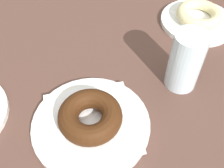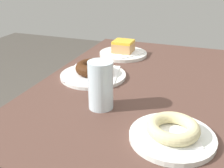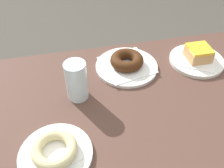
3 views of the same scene
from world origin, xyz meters
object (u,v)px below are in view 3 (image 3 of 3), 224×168
at_px(donut_glazed_square, 198,53).
at_px(water_glass, 77,81).
at_px(plate_chocolate_ring, 127,66).
at_px(donut_chocolate_ring, 127,60).
at_px(plate_sugar_ring, 56,154).
at_px(plate_glazed_square, 196,60).
at_px(donut_sugar_ring, 54,149).

bearing_deg(donut_glazed_square, water_glass, -169.46).
relative_size(plate_chocolate_ring, donut_chocolate_ring, 1.88).
relative_size(plate_sugar_ring, plate_chocolate_ring, 0.85).
relative_size(plate_glazed_square, donut_glazed_square, 2.48).
height_order(plate_glazed_square, donut_chocolate_ring, donut_chocolate_ring).
xyz_separation_m(donut_chocolate_ring, water_glass, (-0.19, -0.11, 0.03)).
relative_size(donut_sugar_ring, plate_chocolate_ring, 0.52).
bearing_deg(donut_glazed_square, donut_sugar_ring, -151.68).
bearing_deg(donut_chocolate_ring, water_glass, -150.50).
bearing_deg(plate_sugar_ring, water_glass, 68.14).
xyz_separation_m(donut_glazed_square, water_glass, (-0.46, -0.09, 0.03)).
bearing_deg(donut_sugar_ring, plate_glazed_square, 28.32).
bearing_deg(donut_chocolate_ring, plate_chocolate_ring, 0.00).
xyz_separation_m(plate_sugar_ring, donut_glazed_square, (0.54, 0.29, 0.03)).
height_order(plate_glazed_square, donut_glazed_square, donut_glazed_square).
bearing_deg(plate_glazed_square, water_glass, -169.46).
bearing_deg(plate_glazed_square, donut_sugar_ring, -151.68).
bearing_deg(plate_glazed_square, donut_chocolate_ring, 175.17).
distance_m(donut_glazed_square, water_glass, 0.47).
distance_m(donut_glazed_square, plate_chocolate_ring, 0.27).
height_order(donut_sugar_ring, water_glass, water_glass).
distance_m(donut_sugar_ring, donut_chocolate_ring, 0.42).
bearing_deg(plate_sugar_ring, donut_glazed_square, 28.32).
bearing_deg(water_glass, plate_glazed_square, 10.54).
height_order(plate_sugar_ring, water_glass, water_glass).
xyz_separation_m(plate_glazed_square, donut_glazed_square, (0.00, -0.00, 0.03)).
distance_m(plate_sugar_ring, plate_chocolate_ring, 0.42).
bearing_deg(water_glass, plate_chocolate_ring, 29.50).
bearing_deg(water_glass, donut_glazed_square, 10.54).
height_order(plate_glazed_square, water_glass, water_glass).
xyz_separation_m(donut_sugar_ring, donut_glazed_square, (0.54, 0.29, 0.01)).
bearing_deg(plate_sugar_ring, plate_glazed_square, 28.32).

